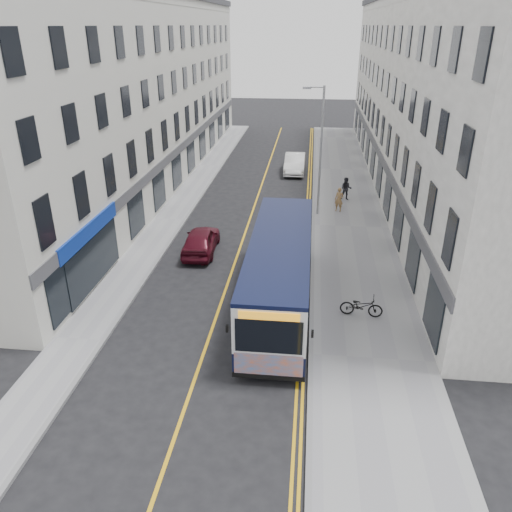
% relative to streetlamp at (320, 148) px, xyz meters
% --- Properties ---
extents(ground, '(140.00, 140.00, 0.00)m').
position_rel_streetlamp_xyz_m(ground, '(-4.17, -14.00, -4.38)').
color(ground, black).
rests_on(ground, ground).
extents(pavement_east, '(4.50, 64.00, 0.12)m').
position_rel_streetlamp_xyz_m(pavement_east, '(2.08, -2.00, -4.32)').
color(pavement_east, gray).
rests_on(pavement_east, ground).
extents(pavement_west, '(2.00, 64.00, 0.12)m').
position_rel_streetlamp_xyz_m(pavement_west, '(-9.17, -2.00, -4.32)').
color(pavement_west, gray).
rests_on(pavement_west, ground).
extents(kerb_east, '(0.18, 64.00, 0.13)m').
position_rel_streetlamp_xyz_m(kerb_east, '(-0.17, -2.00, -4.32)').
color(kerb_east, slate).
rests_on(kerb_east, ground).
extents(kerb_west, '(0.18, 64.00, 0.13)m').
position_rel_streetlamp_xyz_m(kerb_west, '(-8.17, -2.00, -4.32)').
color(kerb_west, slate).
rests_on(kerb_west, ground).
extents(road_centre_line, '(0.12, 64.00, 0.01)m').
position_rel_streetlamp_xyz_m(road_centre_line, '(-4.17, -2.00, -4.38)').
color(road_centre_line, gold).
rests_on(road_centre_line, ground).
extents(road_dbl_yellow_inner, '(0.10, 64.00, 0.01)m').
position_rel_streetlamp_xyz_m(road_dbl_yellow_inner, '(-0.62, -2.00, -4.38)').
color(road_dbl_yellow_inner, gold).
rests_on(road_dbl_yellow_inner, ground).
extents(road_dbl_yellow_outer, '(0.10, 64.00, 0.01)m').
position_rel_streetlamp_xyz_m(road_dbl_yellow_outer, '(-0.42, -2.00, -4.38)').
color(road_dbl_yellow_outer, gold).
rests_on(road_dbl_yellow_outer, ground).
extents(terrace_east, '(6.00, 46.00, 13.00)m').
position_rel_streetlamp_xyz_m(terrace_east, '(7.33, 7.00, 2.12)').
color(terrace_east, white).
rests_on(terrace_east, ground).
extents(terrace_west, '(6.00, 46.00, 13.00)m').
position_rel_streetlamp_xyz_m(terrace_west, '(-13.17, 7.00, 2.12)').
color(terrace_west, beige).
rests_on(terrace_west, ground).
extents(streetlamp, '(1.32, 0.18, 8.00)m').
position_rel_streetlamp_xyz_m(streetlamp, '(0.00, 0.00, 0.00)').
color(streetlamp, '#9A9BA2').
rests_on(streetlamp, ground).
extents(city_bus, '(2.54, 10.86, 3.16)m').
position_rel_streetlamp_xyz_m(city_bus, '(-1.60, -11.65, -2.66)').
color(city_bus, black).
rests_on(city_bus, ground).
extents(bicycle, '(1.81, 0.78, 0.92)m').
position_rel_streetlamp_xyz_m(bicycle, '(1.86, -12.30, -3.80)').
color(bicycle, black).
rests_on(bicycle, pavement_east).
extents(pedestrian_near, '(0.65, 0.52, 1.56)m').
position_rel_streetlamp_xyz_m(pedestrian_near, '(1.44, 0.67, -3.48)').
color(pedestrian_near, olive).
rests_on(pedestrian_near, pavement_east).
extents(pedestrian_far, '(0.81, 0.65, 1.57)m').
position_rel_streetlamp_xyz_m(pedestrian_far, '(2.02, 3.07, -3.48)').
color(pedestrian_far, black).
rests_on(pedestrian_far, pavement_east).
extents(car_white, '(1.62, 4.63, 1.52)m').
position_rel_streetlamp_xyz_m(car_white, '(-1.81, 10.17, -3.62)').
color(car_white, silver).
rests_on(car_white, ground).
extents(car_maroon, '(1.79, 4.14, 1.39)m').
position_rel_streetlamp_xyz_m(car_maroon, '(-6.17, -6.47, -3.69)').
color(car_maroon, '#480C18').
rests_on(car_maroon, ground).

